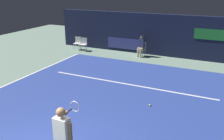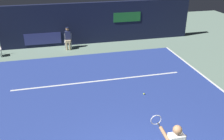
{
  "view_description": "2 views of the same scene",
  "coord_description": "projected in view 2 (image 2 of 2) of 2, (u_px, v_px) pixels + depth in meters",
  "views": [
    {
      "loc": [
        3.89,
        -3.73,
        4.33
      ],
      "look_at": [
        -0.31,
        5.1,
        0.97
      ],
      "focal_mm": 40.33,
      "sensor_mm": 36.0,
      "label": 1
    },
    {
      "loc": [
        -1.84,
        -3.83,
        5.29
      ],
      "look_at": [
        0.44,
        5.54,
        0.78
      ],
      "focal_mm": 39.91,
      "sensor_mm": 36.0,
      "label": 2
    }
  ],
  "objects": [
    {
      "name": "line_judge_on_chair",
      "position": [
        68.0,
        38.0,
        15.05
      ],
      "size": [
        0.48,
        0.56,
        1.32
      ],
      "color": "white",
      "rests_on": "ground"
    },
    {
      "name": "line_sideline_left",
      "position": [
        219.0,
        88.0,
        10.82
      ],
      "size": [
        0.1,
        10.56,
        0.01
      ],
      "primitive_type": "cube",
      "color": "white",
      "rests_on": "court_surface"
    },
    {
      "name": "back_wall",
      "position": [
        83.0,
        24.0,
        15.69
      ],
      "size": [
        14.38,
        0.33,
        2.6
      ],
      "color": "#141933",
      "rests_on": "ground"
    },
    {
      "name": "tennis_ball",
      "position": [
        144.0,
        94.0,
        10.28
      ],
      "size": [
        0.07,
        0.07,
        0.07
      ],
      "primitive_type": "sphere",
      "color": "#CCE033",
      "rests_on": "court_surface"
    },
    {
      "name": "court_surface",
      "position": [
        109.0,
        102.0,
        9.77
      ],
      "size": [
        9.93,
        10.56,
        0.01
      ],
      "primitive_type": "cube",
      "color": "navy",
      "rests_on": "ground"
    },
    {
      "name": "line_service",
      "position": [
        100.0,
        81.0,
        11.39
      ],
      "size": [
        7.75,
        0.1,
        0.01
      ],
      "primitive_type": "cube",
      "color": "white",
      "rests_on": "court_surface"
    },
    {
      "name": "ground_plane",
      "position": [
        109.0,
        102.0,
        9.77
      ],
      "size": [
        29.17,
        29.17,
        0.0
      ],
      "primitive_type": "plane",
      "color": "slate"
    }
  ]
}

